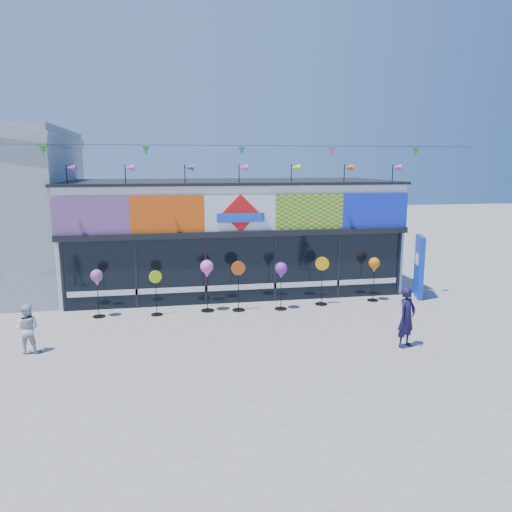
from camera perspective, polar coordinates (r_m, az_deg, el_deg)
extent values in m
plane|color=slate|center=(14.14, 0.37, -9.05)|extent=(80.00, 80.00, 0.00)
cube|color=white|center=(19.44, -2.92, 2.44)|extent=(12.00, 5.00, 4.00)
cube|color=black|center=(17.09, -1.78, -1.58)|extent=(11.60, 0.12, 2.30)
cube|color=black|center=(16.83, -1.78, 2.55)|extent=(12.00, 0.30, 0.20)
cube|color=white|center=(17.20, -1.75, -3.56)|extent=(11.40, 0.10, 0.18)
cube|color=black|center=(19.26, -2.98, 8.49)|extent=(12.20, 5.20, 0.10)
cube|color=black|center=(17.22, -21.23, -2.21)|extent=(0.08, 0.14, 2.30)
cube|color=black|center=(16.93, -13.57, -1.99)|extent=(0.08, 0.14, 2.30)
cube|color=black|center=(16.95, -5.79, -1.73)|extent=(0.08, 0.14, 2.30)
cube|color=black|center=(17.30, 2.16, -1.44)|extent=(0.08, 0.14, 2.30)
cube|color=black|center=(17.93, 9.36, -1.14)|extent=(0.08, 0.14, 2.30)
cube|color=black|center=(18.82, 15.97, -0.86)|extent=(0.08, 0.14, 2.30)
cube|color=red|center=(16.75, -18.32, 4.39)|extent=(2.40, 0.08, 1.20)
cube|color=#FF520D|center=(16.59, -10.06, 4.71)|extent=(2.40, 0.08, 1.20)
cube|color=white|center=(16.77, -1.80, 4.93)|extent=(2.40, 0.08, 1.20)
cube|color=yellow|center=(17.29, 6.12, 5.05)|extent=(2.40, 0.08, 1.20)
cube|color=#182ECE|center=(18.11, 13.45, 5.07)|extent=(2.40, 0.08, 1.20)
cube|color=red|center=(16.71, -1.77, 4.91)|extent=(1.27, 0.06, 1.27)
cube|color=blue|center=(16.71, -1.76, 4.39)|extent=(1.60, 0.05, 0.30)
cube|color=#F35186|center=(17.05, -15.60, -2.40)|extent=(0.78, 0.03, 0.78)
cube|color=#DE5C14|center=(16.95, -11.67, -1.73)|extent=(0.92, 0.03, 0.92)
cube|color=#E34B66|center=(16.88, -7.73, -0.29)|extent=(0.78, 0.03, 0.78)
cube|color=#CA3E13|center=(17.10, -3.74, -2.28)|extent=(0.92, 0.03, 0.92)
cube|color=#EA4E76|center=(17.21, 0.14, -1.27)|extent=(0.78, 0.03, 0.78)
cube|color=orange|center=(17.40, 3.95, -0.14)|extent=(0.92, 0.03, 0.92)
cube|color=#EA4EAF|center=(17.82, 7.59, -1.54)|extent=(0.78, 0.03, 0.78)
cube|color=#F45180|center=(18.15, 11.15, -0.48)|extent=(0.92, 0.03, 0.92)
cylinder|color=black|center=(17.01, -20.82, 8.55)|extent=(0.03, 0.03, 0.70)
cone|color=purple|center=(16.98, -20.40, 9.42)|extent=(0.30, 0.22, 0.22)
cylinder|color=black|center=(16.78, -14.70, 8.88)|extent=(0.03, 0.03, 0.70)
cone|color=#DB49C0|center=(16.77, -14.25, 9.75)|extent=(0.30, 0.22, 0.22)
cylinder|color=black|center=(16.75, -8.13, 9.11)|extent=(0.03, 0.03, 0.70)
cone|color=#6924A9|center=(16.75, -7.66, 9.98)|extent=(0.30, 0.22, 0.22)
cylinder|color=black|center=(16.92, -1.95, 9.22)|extent=(0.03, 0.03, 0.70)
cone|color=#DE4AAF|center=(16.94, -1.48, 10.07)|extent=(0.30, 0.22, 0.22)
cylinder|color=black|center=(17.28, 4.05, 9.23)|extent=(0.03, 0.03, 0.70)
cone|color=#C8FF15|center=(17.31, 4.51, 10.05)|extent=(0.30, 0.22, 0.22)
cylinder|color=black|center=(17.84, 10.04, 9.14)|extent=(0.03, 0.03, 0.70)
cone|color=#FF500D|center=(17.89, 10.50, 9.93)|extent=(0.30, 0.22, 0.22)
cylinder|color=black|center=(18.54, 15.33, 8.98)|extent=(0.03, 0.03, 0.70)
cone|color=#DC4980|center=(18.60, 15.76, 9.73)|extent=(0.30, 0.22, 0.22)
cylinder|color=black|center=(16.28, -1.62, 12.51)|extent=(16.00, 0.01, 0.01)
cone|color=#1C9D18|center=(16.47, -23.14, 11.04)|extent=(0.20, 0.20, 0.28)
cone|color=green|center=(16.09, -12.46, 11.66)|extent=(0.20, 0.20, 0.28)
cone|color=#179755|center=(16.28, -1.62, 11.88)|extent=(0.20, 0.20, 0.28)
cone|color=#E74D79|center=(17.00, 8.64, 11.71)|extent=(0.20, 0.20, 0.28)
cone|color=green|center=(18.19, 17.80, 11.26)|extent=(0.20, 0.20, 0.28)
cube|color=#0D35C6|center=(18.73, 18.15, -1.16)|extent=(0.51, 1.10, 2.21)
cube|color=white|center=(18.64, 17.96, -0.34)|extent=(0.20, 0.49, 0.39)
cylinder|color=black|center=(16.50, -17.49, -6.60)|extent=(0.39, 0.39, 0.03)
cylinder|color=black|center=(16.33, -17.62, -4.45)|extent=(0.02, 0.02, 1.25)
sphere|color=#D547A7|center=(16.17, -17.75, -2.14)|extent=(0.39, 0.39, 0.39)
cone|color=#D547A7|center=(16.22, -17.70, -2.97)|extent=(0.19, 0.19, 0.17)
cylinder|color=black|center=(16.26, -11.26, -6.57)|extent=(0.37, 0.37, 0.03)
cylinder|color=black|center=(16.09, -11.34, -4.49)|extent=(0.02, 0.02, 1.19)
cylinder|color=#F6F814|center=(15.94, -11.42, -2.35)|extent=(0.39, 0.17, 0.40)
cylinder|color=black|center=(16.44, -5.55, -6.21)|extent=(0.43, 0.43, 0.03)
cylinder|color=black|center=(16.25, -5.59, -3.80)|extent=(0.03, 0.03, 1.39)
sphere|color=#E64CC4|center=(16.08, -5.64, -1.21)|extent=(0.43, 0.43, 0.43)
cone|color=#E64CC4|center=(16.13, -5.63, -2.14)|extent=(0.21, 0.21, 0.19)
cylinder|color=black|center=(16.43, -2.00, -6.18)|extent=(0.42, 0.42, 0.03)
cylinder|color=black|center=(16.24, -2.02, -3.82)|extent=(0.03, 0.03, 1.36)
cylinder|color=#E34B15|center=(16.08, -2.04, -1.40)|extent=(0.46, 0.12, 0.46)
cylinder|color=black|center=(16.57, 2.84, -6.04)|extent=(0.40, 0.40, 0.03)
cylinder|color=black|center=(16.39, 2.86, -3.81)|extent=(0.02, 0.02, 1.30)
sphere|color=purple|center=(16.23, 2.89, -1.41)|extent=(0.40, 0.40, 0.40)
cone|color=purple|center=(16.28, 2.88, -2.27)|extent=(0.20, 0.20, 0.18)
cylinder|color=black|center=(17.23, 7.46, -5.46)|extent=(0.42, 0.42, 0.03)
cylinder|color=black|center=(17.05, 7.52, -3.20)|extent=(0.03, 0.03, 1.37)
cylinder|color=#EBA10C|center=(16.90, 7.58, -0.88)|extent=(0.46, 0.14, 0.46)
cylinder|color=black|center=(18.02, 13.19, -4.94)|extent=(0.39, 0.39, 0.03)
cylinder|color=black|center=(17.86, 13.28, -2.93)|extent=(0.02, 0.02, 1.27)
sphere|color=#DE600B|center=(17.72, 13.37, -0.78)|extent=(0.39, 0.39, 0.39)
cone|color=#DE600B|center=(17.77, 13.34, -1.55)|extent=(0.20, 0.20, 0.18)
imported|color=#171137|center=(13.64, 16.85, -6.71)|extent=(0.70, 0.62, 1.60)
imported|color=silver|center=(13.97, -24.68, -7.55)|extent=(0.65, 0.42, 1.27)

